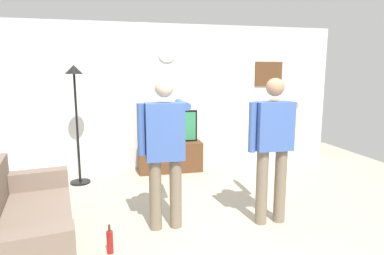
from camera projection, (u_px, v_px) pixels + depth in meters
name	position (u px, v px, depth m)	size (l,w,h in m)	color
ground_plane	(220.00, 239.00, 3.54)	(8.40, 8.40, 0.00)	#B2A893
back_wall	(174.00, 97.00, 6.16)	(6.40, 0.10, 2.70)	silver
tv_stand	(170.00, 157.00, 5.97)	(1.16, 0.43, 0.54)	brown
television	(169.00, 127.00, 5.92)	(1.03, 0.07, 0.58)	black
wall_clock	(167.00, 54.00, 5.94)	(0.30, 0.30, 0.03)	white
framed_picture	(268.00, 74.00, 6.45)	(0.57, 0.04, 0.48)	brown
floor_lamp	(76.00, 100.00, 5.13)	(0.32, 0.32, 1.93)	black
person_standing_nearer_lamp	(165.00, 145.00, 3.66)	(0.61, 0.78, 1.75)	#7A6B56
person_standing_nearer_couch	(272.00, 142.00, 3.80)	(0.62, 0.78, 1.75)	#7A6B56
side_couch	(19.00, 228.00, 3.13)	(1.15, 1.98, 0.87)	#7F6B5B
beverage_bottle	(110.00, 242.00, 3.25)	(0.07, 0.07, 0.31)	maroon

